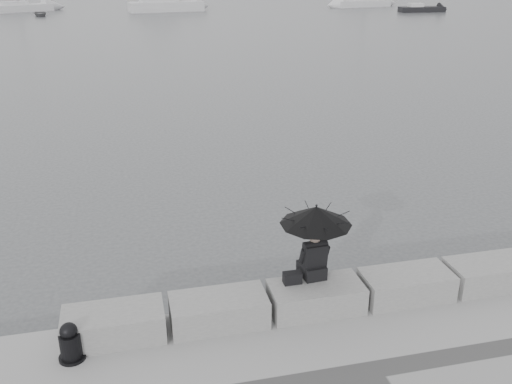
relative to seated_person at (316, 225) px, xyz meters
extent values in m
plane|color=#434547|center=(-0.03, 0.20, -2.02)|extent=(360.00, 360.00, 0.00)
cube|color=slate|center=(-3.43, -0.25, -1.27)|extent=(1.60, 0.80, 0.50)
cube|color=slate|center=(-1.73, -0.25, -1.27)|extent=(1.60, 0.80, 0.50)
cube|color=slate|center=(-0.03, -0.25, -1.27)|extent=(1.60, 0.80, 0.50)
cube|color=slate|center=(1.67, -0.25, -1.27)|extent=(1.60, 0.80, 0.50)
cube|color=slate|center=(3.37, -0.25, -1.27)|extent=(1.60, 0.80, 0.50)
sphere|color=#726056|center=(0.00, 0.02, -0.24)|extent=(0.21, 0.21, 0.21)
cylinder|color=black|center=(0.00, 0.01, -0.17)|extent=(0.02, 0.02, 1.00)
cone|color=black|center=(0.00, 0.01, 0.17)|extent=(1.23, 1.23, 0.32)
sphere|color=black|center=(0.00, 0.01, 0.35)|extent=(0.04, 0.04, 0.04)
cube|color=black|center=(-0.42, -0.09, -0.92)|extent=(0.31, 0.18, 0.20)
cylinder|color=black|center=(-4.07, -0.63, -1.49)|extent=(0.41, 0.41, 0.06)
cylinder|color=black|center=(-4.07, -0.63, -1.29)|extent=(0.33, 0.33, 0.46)
sphere|color=black|center=(-4.07, -0.63, -1.00)|extent=(0.27, 0.27, 0.27)
cube|color=silver|center=(-14.39, 66.91, -1.67)|extent=(8.75, 5.60, 0.90)
cube|color=silver|center=(-14.39, 66.91, -1.07)|extent=(3.37, 2.66, 0.50)
cube|color=silver|center=(28.39, 64.25, -1.67)|extent=(7.69, 3.50, 0.90)
cube|color=silver|center=(3.12, 63.55, -1.52)|extent=(8.95, 3.74, 1.20)
cube|color=black|center=(32.42, 55.78, -1.77)|extent=(5.47, 1.97, 0.70)
cube|color=silver|center=(32.42, 55.78, -1.27)|extent=(1.69, 1.31, 0.50)
imported|color=slate|center=(-10.94, 61.00, -1.77)|extent=(3.11, 1.72, 0.50)
camera|label=1|loc=(-2.98, -8.15, 4.19)|focal=40.00mm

